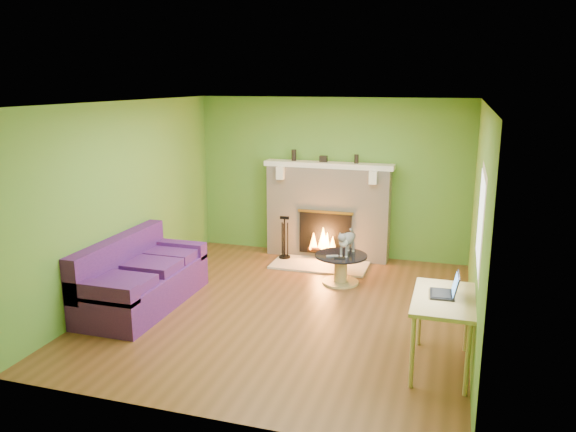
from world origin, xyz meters
name	(u,v)px	position (x,y,z in m)	size (l,w,h in m)	color
floor	(286,309)	(0.00, 0.00, 0.00)	(5.00, 5.00, 0.00)	brown
ceiling	(286,103)	(0.00, 0.00, 2.60)	(5.00, 5.00, 0.00)	white
wall_back	(331,178)	(0.00, 2.50, 1.30)	(5.00, 5.00, 0.00)	#5B8D2E
wall_front	(195,276)	(0.00, -2.50, 1.30)	(5.00, 5.00, 0.00)	#5B8D2E
wall_left	(126,199)	(-2.25, 0.00, 1.30)	(5.00, 5.00, 0.00)	#5B8D2E
wall_right	(478,223)	(2.25, 0.00, 1.30)	(5.00, 5.00, 0.00)	#5B8D2E
window_frame	(481,220)	(2.24, -0.90, 1.55)	(1.20, 1.20, 0.00)	silver
window_pane	(480,220)	(2.23, -0.90, 1.55)	(1.06, 1.06, 0.00)	white
fireplace	(328,211)	(0.00, 2.32, 0.77)	(2.10, 0.46, 1.58)	#C1B4A0
hearth	(320,265)	(0.00, 1.80, 0.01)	(1.50, 0.75, 0.03)	beige
mantel	(328,165)	(0.00, 2.30, 1.54)	(2.10, 0.28, 0.08)	white
sofa	(140,279)	(-1.86, -0.41, 0.34)	(0.90, 1.97, 0.89)	#3E175A
coffee_table	(341,267)	(0.47, 1.14, 0.25)	(0.75, 0.75, 0.43)	tan
desk	(443,306)	(1.95, -0.99, 0.67)	(0.60, 1.03, 0.77)	tan
cat	(347,242)	(0.55, 1.19, 0.61)	(0.22, 0.60, 0.37)	slate
remote_silver	(332,256)	(0.37, 1.02, 0.43)	(0.17, 0.04, 0.02)	gray
remote_black	(340,258)	(0.49, 0.96, 0.43)	(0.16, 0.04, 0.02)	black
laptop	(443,284)	(1.93, -0.94, 0.88)	(0.28, 0.31, 0.24)	black
fire_tools	(285,237)	(-0.63, 1.95, 0.38)	(0.19, 0.19, 0.70)	black
mantel_vase_left	(294,155)	(-0.59, 2.33, 1.67)	(0.08, 0.08, 0.18)	black
mantel_vase_right	(356,159)	(0.45, 2.33, 1.65)	(0.07, 0.07, 0.14)	black
mantel_box	(323,159)	(-0.09, 2.33, 1.63)	(0.12, 0.08, 0.10)	black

